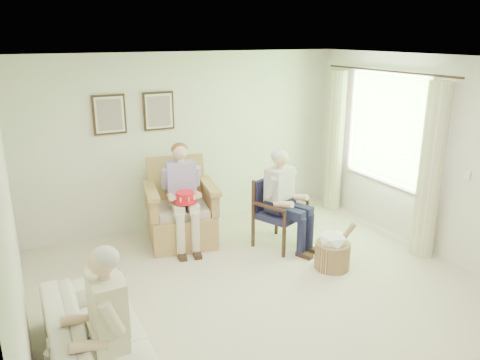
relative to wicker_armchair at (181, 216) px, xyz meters
The scene contains 18 objects.
floor 2.14m from the wicker_armchair, 78.89° to the right, with size 5.50×5.50×0.00m, color beige.
back_wall 1.22m from the wicker_armchair, 59.20° to the left, with size 5.00×0.04×2.60m, color silver.
left_wall 3.09m from the wicker_armchair, 135.35° to the right, with size 0.04×5.50×2.60m, color silver.
right_wall 3.69m from the wicker_armchair, 35.44° to the right, with size 0.04×5.50×2.60m, color silver.
ceiling 3.07m from the wicker_armchair, 78.89° to the right, with size 5.00×5.50×0.02m, color white.
window 3.23m from the wicker_armchair, 16.84° to the right, with size 0.13×2.50×1.63m.
curtain_left 3.39m from the wicker_armchair, 34.04° to the right, with size 0.34×0.34×2.30m, color beige.
curtain_right 2.85m from the wicker_armchair, ahead, with size 0.34×0.34×2.30m, color beige.
framed_print_left 1.72m from the wicker_armchair, 139.15° to the left, with size 0.45×0.05×0.55m.
framed_print_right 1.55m from the wicker_armchair, 93.89° to the left, with size 0.45×0.05×0.55m.
wicker_armchair is the anchor object (origin of this frame).
wood_armchair 1.37m from the wicker_armchair, 29.11° to the right, with size 0.61×0.57×0.93m.
sofa 2.80m from the wicker_armchair, 123.43° to the right, with size 0.82×2.10×0.61m, color silver.
person_wicker 0.49m from the wicker_armchair, 90.00° to the right, with size 0.40×0.63×1.42m.
person_dark 1.50m from the wicker_armchair, 34.50° to the right, with size 0.40×0.63×1.35m.
person_sofa 3.03m from the wicker_armchair, 120.88° to the right, with size 0.42×0.62×1.27m.
red_hat 0.53m from the wicker_armchair, 97.65° to the right, with size 0.30×0.30×0.14m.
hatbox 2.17m from the wicker_armchair, 48.71° to the right, with size 0.58×0.58×0.65m.
Camera 1 is at (-2.42, -3.80, 2.84)m, focal length 35.00 mm.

